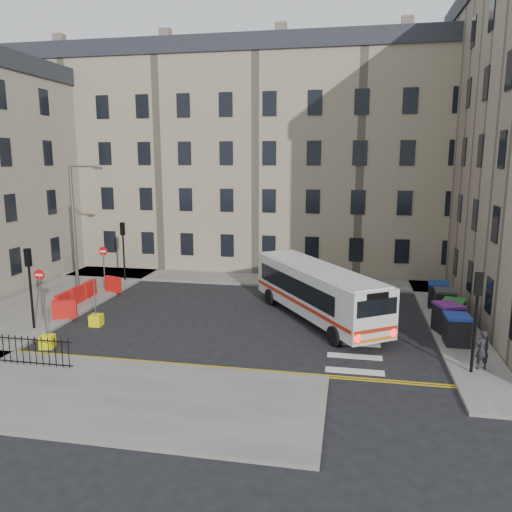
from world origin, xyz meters
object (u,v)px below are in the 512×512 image
(pedestrian, at_px, (482,350))
(bollard_chevron, at_px, (47,342))
(bus, at_px, (317,290))
(streetlamp, at_px, (74,230))
(wheelie_bin_a, at_px, (457,329))
(wheelie_bin_b, at_px, (448,318))
(bollard_yellow, at_px, (96,320))
(wheelie_bin_d, at_px, (445,302))
(wheelie_bin_e, at_px, (438,294))
(wheelie_bin_c, at_px, (453,312))

(pedestrian, bearing_deg, bollard_chevron, -15.83)
(bus, bearing_deg, streetlamp, 140.87)
(wheelie_bin_a, bearing_deg, wheelie_bin_b, 92.51)
(bollard_yellow, bearing_deg, wheelie_bin_d, 15.20)
(wheelie_bin_d, bearing_deg, pedestrian, -86.38)
(wheelie_bin_a, height_order, wheelie_bin_b, wheelie_bin_b)
(wheelie_bin_d, height_order, pedestrian, pedestrian)
(streetlamp, distance_m, wheelie_bin_d, 22.14)
(bus, distance_m, pedestrian, 9.06)
(streetlamp, height_order, pedestrian, streetlamp)
(pedestrian, bearing_deg, wheelie_bin_a, -99.57)
(bus, distance_m, wheelie_bin_b, 6.68)
(wheelie_bin_e, xyz_separation_m, pedestrian, (0.29, -8.91, 0.10))
(wheelie_bin_a, distance_m, wheelie_bin_d, 4.60)
(wheelie_bin_e, bearing_deg, bollard_yellow, -152.91)
(wheelie_bin_b, relative_size, wheelie_bin_e, 1.14)
(wheelie_bin_b, distance_m, pedestrian, 4.45)
(pedestrian, bearing_deg, wheelie_bin_d, -107.07)
(wheelie_bin_d, relative_size, wheelie_bin_e, 1.00)
(streetlamp, bearing_deg, pedestrian, -17.90)
(wheelie_bin_a, distance_m, bollard_yellow, 17.90)
(wheelie_bin_b, bearing_deg, streetlamp, 153.29)
(wheelie_bin_c, relative_size, pedestrian, 0.91)
(bollard_yellow, relative_size, bollard_chevron, 1.00)
(wheelie_bin_b, height_order, wheelie_bin_c, wheelie_bin_b)
(wheelie_bin_c, xyz_separation_m, bollard_chevron, (-18.91, -6.48, -0.52))
(streetlamp, distance_m, wheelie_bin_c, 22.30)
(streetlamp, distance_m, bollard_yellow, 7.22)
(wheelie_bin_a, bearing_deg, pedestrian, -82.22)
(streetlamp, bearing_deg, wheelie_bin_e, 4.70)
(wheelie_bin_b, bearing_deg, bollard_yellow, 166.80)
(wheelie_bin_b, xyz_separation_m, wheelie_bin_e, (0.25, 4.49, -0.01))
(wheelie_bin_b, height_order, pedestrian, pedestrian)
(streetlamp, xyz_separation_m, wheelie_bin_e, (21.75, 1.79, -3.47))
(wheelie_bin_b, bearing_deg, wheelie_bin_a, -105.91)
(pedestrian, xyz_separation_m, bollard_yellow, (-18.33, 2.44, -0.67))
(wheelie_bin_a, xyz_separation_m, bollard_chevron, (-18.55, -3.66, -0.55))
(streetlamp, xyz_separation_m, wheelie_bin_b, (21.51, -2.70, -3.45))
(wheelie_bin_d, relative_size, bollard_chevron, 2.39)
(wheelie_bin_e, bearing_deg, wheelie_bin_d, -78.46)
(streetlamp, xyz_separation_m, bollard_chevron, (3.06, -8.00, -4.04))
(pedestrian, bearing_deg, wheelie_bin_b, -101.51)
(bus, relative_size, pedestrian, 6.14)
(pedestrian, relative_size, bollard_chevron, 2.75)
(wheelie_bin_b, relative_size, bollard_chevron, 2.71)
(wheelie_bin_d, distance_m, bollard_chevron, 20.54)
(streetlamp, distance_m, wheelie_bin_b, 21.95)
(bus, distance_m, bollard_chevron, 13.66)
(streetlamp, xyz_separation_m, wheelie_bin_c, (21.97, -1.52, -3.51))
(streetlamp, height_order, wheelie_bin_b, streetlamp)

